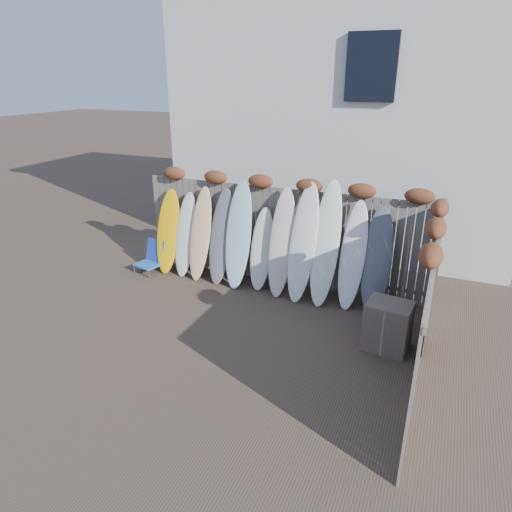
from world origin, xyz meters
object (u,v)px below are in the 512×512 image
at_px(wooden_crate, 388,326).
at_px(surfboard_0, 168,231).
at_px(lattice_panel, 428,297).
at_px(beach_chair, 152,257).

xyz_separation_m(wooden_crate, surfboard_0, (-4.90, 1.32, 0.50)).
bearing_deg(lattice_panel, wooden_crate, -144.87).
distance_m(wooden_crate, lattice_panel, 0.80).
relative_size(lattice_panel, surfboard_0, 0.85).
distance_m(beach_chair, lattice_panel, 5.80).
xyz_separation_m(lattice_panel, surfboard_0, (-5.42, 0.86, 0.10)).
bearing_deg(surfboard_0, wooden_crate, -19.43).
distance_m(beach_chair, wooden_crate, 5.34).
xyz_separation_m(wooden_crate, lattice_panel, (0.52, 0.46, 0.40)).
distance_m(beach_chair, surfboard_0, 0.70).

